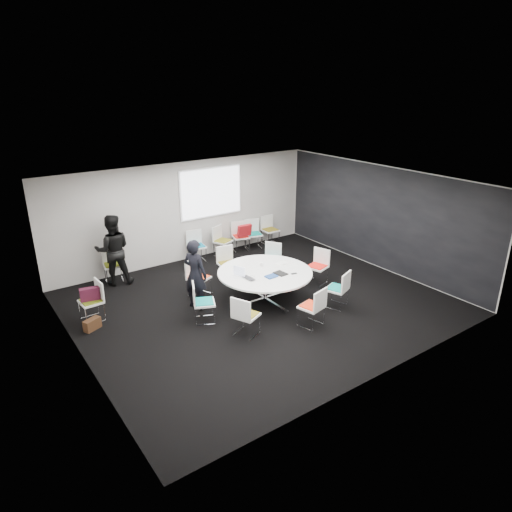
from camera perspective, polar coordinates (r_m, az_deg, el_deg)
room_shell at (r=10.19m, az=0.81°, el=1.31°), size 8.08×7.08×2.88m
conference_table at (r=10.60m, az=1.12°, el=-2.92°), size 2.19×2.19×0.73m
projection_screen at (r=13.23m, az=-5.59°, el=7.90°), size 1.90×0.03×1.35m
chair_ring_a at (r=11.71m, az=7.65°, el=-2.10°), size 0.56×0.57×0.88m
chair_ring_b at (r=12.03m, az=1.80°, el=-1.26°), size 0.62×0.62×0.88m
chair_ring_c at (r=11.79m, az=-3.55°, el=-1.77°), size 0.52×0.51×0.88m
chair_ring_d at (r=11.04m, az=-7.18°, el=-3.55°), size 0.60×0.59×0.88m
chair_ring_e at (r=9.87m, az=-6.55°, el=-6.67°), size 0.60×0.60×0.88m
chair_ring_f at (r=9.31m, az=-1.27°, el=-8.35°), size 0.60×0.60×0.88m
chair_ring_g at (r=9.70m, az=6.97°, el=-7.21°), size 0.55×0.54×0.88m
chair_ring_h at (r=10.57m, az=10.08°, el=-4.90°), size 0.59×0.58×0.88m
chair_back_a at (r=13.11m, az=-7.41°, el=0.50°), size 0.52×0.51×0.88m
chair_back_b at (r=13.46m, az=-4.17°, el=1.18°), size 0.60×0.59×0.88m
chair_back_c at (r=13.82m, az=-1.95°, el=1.77°), size 0.57×0.56×0.88m
chair_back_d at (r=14.04m, az=-0.28°, el=2.09°), size 0.57×0.56×0.88m
chair_back_e at (r=14.43m, az=1.76°, el=2.62°), size 0.48×0.47×0.88m
chair_spare_left at (r=10.46m, az=-19.74°, el=-6.18°), size 0.47×0.49×0.88m
chair_person_back at (r=12.27m, az=-17.36°, el=-1.81°), size 0.53×0.52×0.88m
person_main at (r=10.25m, az=-7.60°, el=-2.28°), size 0.60×0.70×1.63m
person_back at (r=11.90m, az=-17.44°, el=0.72°), size 1.05×0.92×1.81m
laptop at (r=10.17m, az=-0.72°, el=-2.72°), size 0.25×0.36×0.03m
laptop_lid at (r=10.22m, az=-2.11°, el=-1.90°), size 0.13×0.28×0.22m
notebook_black at (r=10.41m, az=3.08°, el=-2.18°), size 0.25×0.32×0.02m
tablet_folio at (r=10.25m, az=1.91°, el=-2.55°), size 0.27×0.22×0.03m
papers_right at (r=11.01m, az=3.24°, el=-0.90°), size 0.32×0.24×0.00m
papers_front at (r=10.90m, az=4.30°, el=-1.17°), size 0.36×0.33×0.00m
cup at (r=10.80m, az=0.70°, el=-1.07°), size 0.08×0.08×0.09m
phone at (r=10.44m, az=4.77°, el=-2.20°), size 0.15×0.10×0.01m
maroon_bag at (r=10.31m, az=-20.06°, el=-4.50°), size 0.42×0.21×0.28m
brown_bag at (r=10.16m, az=-19.79°, el=-8.03°), size 0.39×0.30×0.24m
red_jacket at (r=13.51m, az=-1.46°, el=3.20°), size 0.45×0.18×0.36m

